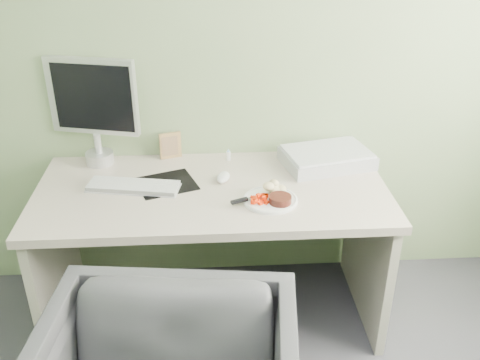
{
  "coord_description": "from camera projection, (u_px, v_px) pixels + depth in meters",
  "views": [
    {
      "loc": [
        -0.0,
        -0.51,
        1.9
      ],
      "look_at": [
        0.12,
        1.5,
        0.83
      ],
      "focal_mm": 40.0,
      "sensor_mm": 36.0,
      "label": 1
    }
  ],
  "objects": [
    {
      "name": "plate",
      "position": [
        270.0,
        200.0,
        2.32
      ],
      "size": [
        0.24,
        0.24,
        0.01
      ],
      "primitive_type": "cylinder",
      "color": "white",
      "rests_on": "desk"
    },
    {
      "name": "potato_pile",
      "position": [
        275.0,
        187.0,
        2.36
      ],
      "size": [
        0.11,
        0.08,
        0.06
      ],
      "primitive_type": "ellipsoid",
      "rotation": [
        0.0,
        0.0,
        0.07
      ],
      "color": "tan",
      "rests_on": "plate"
    },
    {
      "name": "wall_back",
      "position": [
        207.0,
        32.0,
        2.47
      ],
      "size": [
        3.5,
        0.0,
        3.5
      ],
      "primitive_type": "plane",
      "rotation": [
        1.57,
        0.0,
        0.0
      ],
      "color": "gray",
      "rests_on": "floor"
    },
    {
      "name": "photo_frame",
      "position": [
        170.0,
        145.0,
        2.68
      ],
      "size": [
        0.11,
        0.04,
        0.14
      ],
      "primitive_type": "cube",
      "rotation": [
        0.0,
        0.0,
        0.3
      ],
      "color": "#AA804F",
      "rests_on": "desk"
    },
    {
      "name": "carrot_heap",
      "position": [
        259.0,
        198.0,
        2.28
      ],
      "size": [
        0.08,
        0.07,
        0.04
      ],
      "primitive_type": "cube",
      "rotation": [
        0.0,
        0.0,
        -0.35
      ],
      "color": "red",
      "rests_on": "plate"
    },
    {
      "name": "keyboard",
      "position": [
        133.0,
        186.0,
        2.42
      ],
      "size": [
        0.42,
        0.19,
        0.02
      ],
      "primitive_type": "cube",
      "rotation": [
        0.0,
        0.0,
        -0.18
      ],
      "color": "white",
      "rests_on": "desk"
    },
    {
      "name": "computer_mouse",
      "position": [
        223.0,
        177.0,
        2.48
      ],
      "size": [
        0.08,
        0.11,
        0.04
      ],
      "primitive_type": "ellipsoid",
      "rotation": [
        0.0,
        0.0,
        -0.25
      ],
      "color": "white",
      "rests_on": "desk"
    },
    {
      "name": "desk",
      "position": [
        213.0,
        222.0,
        2.51
      ],
      "size": [
        1.6,
        0.75,
        0.73
      ],
      "color": "beige",
      "rests_on": "floor"
    },
    {
      "name": "mousepad",
      "position": [
        166.0,
        184.0,
        2.46
      ],
      "size": [
        0.32,
        0.3,
        0.0
      ],
      "primitive_type": "cube",
      "rotation": [
        0.0,
        0.0,
        0.35
      ],
      "color": "black",
      "rests_on": "desk"
    },
    {
      "name": "eyedrop_bottle",
      "position": [
        228.0,
        155.0,
        2.68
      ],
      "size": [
        0.02,
        0.02,
        0.06
      ],
      "color": "white",
      "rests_on": "desk"
    },
    {
      "name": "scanner",
      "position": [
        327.0,
        158.0,
        2.63
      ],
      "size": [
        0.47,
        0.37,
        0.07
      ],
      "primitive_type": "cube",
      "rotation": [
        0.0,
        0.0,
        0.23
      ],
      "color": "#A8ABAF",
      "rests_on": "desk"
    },
    {
      "name": "steak_knife",
      "position": [
        246.0,
        199.0,
        2.29
      ],
      "size": [
        0.19,
        0.09,
        0.01
      ],
      "rotation": [
        0.0,
        0.0,
        0.39
      ],
      "color": "silver",
      "rests_on": "plate"
    },
    {
      "name": "steak",
      "position": [
        280.0,
        199.0,
        2.28
      ],
      "size": [
        0.11,
        0.11,
        0.03
      ],
      "primitive_type": "cylinder",
      "rotation": [
        0.0,
        0.0,
        0.17
      ],
      "color": "black",
      "rests_on": "plate"
    },
    {
      "name": "monitor",
      "position": [
        93.0,
        106.0,
        2.54
      ],
      "size": [
        0.43,
        0.16,
        0.52
      ],
      "rotation": [
        0.0,
        0.0,
        -0.24
      ],
      "color": "silver",
      "rests_on": "desk"
    }
  ]
}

